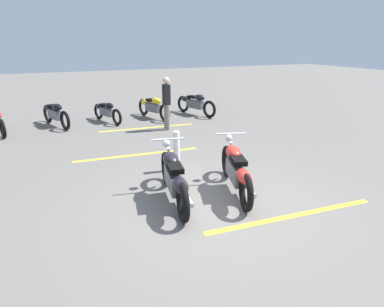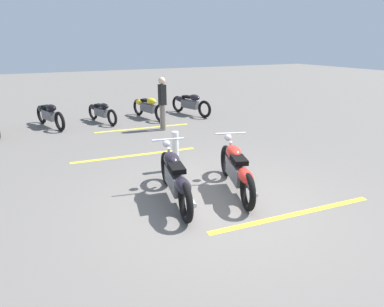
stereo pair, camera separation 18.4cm
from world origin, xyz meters
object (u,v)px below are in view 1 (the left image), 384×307
object	(u,v)px
motorcycle_row_far_left	(195,103)
motorcycle_row_center	(106,111)
motorcycle_row_right	(55,113)
bystander_near_row	(166,101)
motorcycle_bright_foreground	(236,170)
bollard_post	(176,151)
motorcycle_row_left	(153,107)
motorcycle_dark_foreground	(174,178)

from	to	relation	value
motorcycle_row_far_left	motorcycle_row_center	xyz separation A→B (m)	(0.18, 3.44, -0.06)
motorcycle_row_right	bystander_near_row	xyz separation A→B (m)	(-2.06, -3.33, 0.51)
motorcycle_bright_foreground	motorcycle_row_right	distance (m)	7.70
motorcycle_bright_foreground	bollard_post	size ratio (longest dim) A/B	2.39
motorcycle_row_left	motorcycle_dark_foreground	bearing A→B (deg)	-29.31
motorcycle_dark_foreground	motorcycle_row_center	bearing A→B (deg)	9.68
motorcycle_row_left	motorcycle_row_right	world-z (taller)	motorcycle_row_right
motorcycle_row_center	motorcycle_bright_foreground	bearing A→B (deg)	-8.96
motorcycle_row_right	bystander_near_row	size ratio (longest dim) A/B	1.20
motorcycle_row_center	motorcycle_row_right	size ratio (longest dim) A/B	0.90
motorcycle_row_right	bollard_post	world-z (taller)	bollard_post
motorcycle_row_left	motorcycle_row_center	world-z (taller)	motorcycle_row_left
motorcycle_row_right	motorcycle_row_far_left	bearing A→B (deg)	68.38
motorcycle_bright_foreground	motorcycle_row_center	distance (m)	7.15
motorcycle_row_left	bollard_post	xyz separation A→B (m)	(-5.40, 1.20, 0.01)
motorcycle_row_right	bystander_near_row	distance (m)	3.94
motorcycle_row_left	motorcycle_row_center	size ratio (longest dim) A/B	1.12
motorcycle_row_far_left	motorcycle_row_center	size ratio (longest dim) A/B	1.15
motorcycle_row_far_left	motorcycle_row_right	xyz separation A→B (m)	(0.27, 5.16, -0.01)
motorcycle_row_far_left	bystander_near_row	world-z (taller)	bystander_near_row
motorcycle_row_center	motorcycle_row_right	xyz separation A→B (m)	(0.10, 1.72, 0.05)
motorcycle_dark_foreground	bystander_near_row	xyz separation A→B (m)	(4.96, -1.70, 0.49)
motorcycle_row_center	bystander_near_row	xyz separation A→B (m)	(-1.96, -1.60, 0.56)
motorcycle_row_left	motorcycle_row_right	xyz separation A→B (m)	(0.19, 3.44, 0.00)
motorcycle_dark_foreground	bystander_near_row	size ratio (longest dim) A/B	1.30
motorcycle_row_left	bollard_post	bearing A→B (deg)	-26.97
motorcycle_bright_foreground	motorcycle_dark_foreground	bearing A→B (deg)	101.77
motorcycle_row_center	motorcycle_row_far_left	bearing A→B (deg)	69.11
motorcycle_bright_foreground	bystander_near_row	size ratio (longest dim) A/B	1.26
bollard_post	motorcycle_dark_foreground	bearing A→B (deg)	156.72
motorcycle_row_left	bystander_near_row	xyz separation A→B (m)	(-1.86, 0.12, 0.52)
motorcycle_row_left	bystander_near_row	size ratio (longest dim) A/B	1.22
bystander_near_row	motorcycle_row_center	bearing A→B (deg)	123.57
bollard_post	motorcycle_row_far_left	bearing A→B (deg)	-28.72
motorcycle_bright_foreground	motorcycle_row_far_left	xyz separation A→B (m)	(6.88, -2.32, -0.01)
motorcycle_row_center	bollard_post	world-z (taller)	bollard_post
motorcycle_bright_foreground	motorcycle_dark_foreground	size ratio (longest dim) A/B	0.97
motorcycle_dark_foreground	bystander_near_row	distance (m)	5.27
motorcycle_row_far_left	bollard_post	distance (m)	6.07
motorcycle_row_far_left	bystander_near_row	xyz separation A→B (m)	(-1.78, 1.83, 0.50)
motorcycle_row_center	bystander_near_row	bearing A→B (deg)	21.33
bollard_post	motorcycle_row_center	bearing A→B (deg)	5.41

